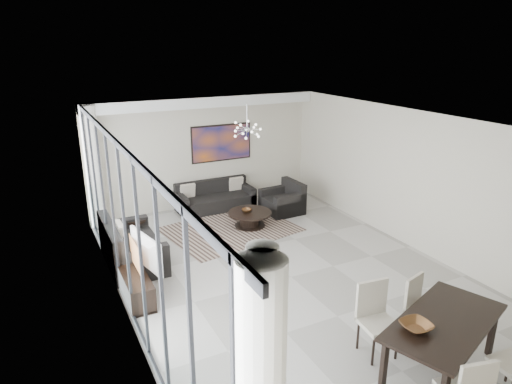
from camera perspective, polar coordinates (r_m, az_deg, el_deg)
room_shell at (r=8.36m, az=7.38°, el=-1.06°), size 6.00×9.00×2.90m
window_wall at (r=7.15m, az=-15.37°, el=-4.89°), size 0.37×8.95×2.90m
soffit at (r=11.61m, az=-6.45°, el=11.14°), size 5.98×0.40×0.26m
painting at (r=12.13m, az=-4.33°, el=6.14°), size 1.68×0.04×0.98m
chandelier at (r=10.15m, az=-1.14°, el=7.81°), size 0.66×0.66×0.71m
rug at (r=10.76m, az=-3.24°, el=-4.66°), size 3.17×2.63×0.01m
coffee_table at (r=10.85m, az=-0.78°, el=-3.29°), size 1.03×1.03×0.36m
bowl_coffee at (r=10.78m, az=-1.16°, el=-2.32°), size 0.28×0.28×0.08m
sofa_main at (r=12.01m, az=-5.14°, el=-0.97°), size 2.00×0.82×0.73m
loveseat at (r=9.39m, az=-15.44°, el=-6.92°), size 1.01×1.79×0.89m
armchair at (r=11.75m, az=3.43°, el=-1.24°), size 0.93×0.97×0.79m
side_table at (r=10.12m, az=-14.72°, el=-4.38°), size 0.43×0.43×0.59m
tv_console at (r=8.30m, az=-14.99°, el=-11.02°), size 0.40×1.44×0.45m
television at (r=8.12m, az=-14.26°, el=-7.37°), size 0.37×1.08×0.62m
dining_table at (r=6.60m, az=22.48°, el=-15.25°), size 2.12×1.55×0.80m
dining_chair_nw at (r=6.79m, az=14.66°, el=-14.37°), size 0.54×0.54×1.05m
dining_chair_ne at (r=7.33m, az=19.65°, el=-12.89°), size 0.53×0.53×0.94m
bowl_dining at (r=6.23m, az=19.38°, el=-15.55°), size 0.38×0.38×0.09m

